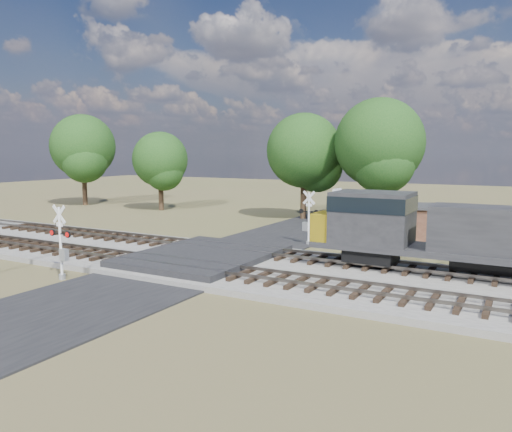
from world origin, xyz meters
The scene contains 10 objects.
ground centered at (0.00, 0.00, 0.00)m, with size 160.00×160.00×0.00m, color brown.
ballast_bed centered at (10.00, 0.50, 0.15)m, with size 140.00×10.00×0.30m, color gray.
road centered at (0.00, 0.00, 0.04)m, with size 7.00×60.00×0.08m, color black.
crossing_panel centered at (0.00, 0.50, 0.32)m, with size 7.00×9.00×0.62m, color #262628.
track_near centered at (3.12, -2.00, 0.41)m, with size 140.00×2.60×0.33m.
track_far centered at (3.12, 3.00, 0.41)m, with size 140.00×2.60×0.33m.
crossing_signal_near centered at (-4.00, -5.98, 1.56)m, with size 1.51×0.33×3.75m.
crossing_signal_far centered at (3.00, 8.56, 1.55)m, with size 1.50×0.35×3.73m.
equipment_shed centered at (8.98, 13.27, 1.34)m, with size 4.59×4.59×2.65m.
treeline centered at (2.19, 20.49, 6.32)m, with size 82.72×9.64×10.91m.
Camera 1 is at (16.16, -22.57, 6.33)m, focal length 35.00 mm.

